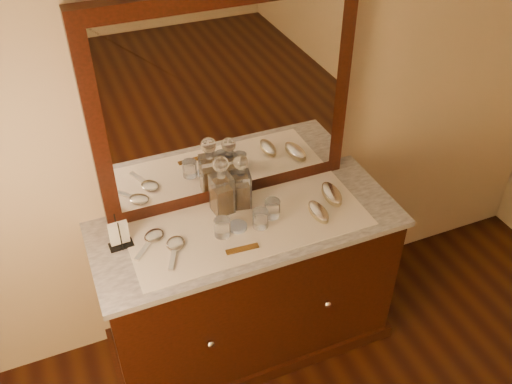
{
  "coord_description": "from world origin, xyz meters",
  "views": [
    {
      "loc": [
        -0.71,
        0.16,
        2.54
      ],
      "look_at": [
        0.0,
        1.85,
        1.1
      ],
      "focal_mm": 38.91,
      "sensor_mm": 36.0,
      "label": 1
    }
  ],
  "objects_px": {
    "comb": "(242,249)",
    "pin_dish": "(238,227)",
    "napkin_rack": "(119,235)",
    "decanter_right": "(241,187)",
    "hand_mirror_outer": "(152,238)",
    "brush_far": "(332,194)",
    "hand_mirror_inner": "(175,246)",
    "mirror_frame": "(226,102)",
    "dresser_cabinet": "(248,287)",
    "decanter_left": "(222,191)",
    "brush_near": "(318,212)"
  },
  "relations": [
    {
      "from": "napkin_rack",
      "to": "hand_mirror_inner",
      "type": "bearing_deg",
      "value": -27.39
    },
    {
      "from": "decanter_left",
      "to": "decanter_right",
      "type": "bearing_deg",
      "value": 2.38
    },
    {
      "from": "pin_dish",
      "to": "hand_mirror_inner",
      "type": "distance_m",
      "value": 0.3
    },
    {
      "from": "napkin_rack",
      "to": "hand_mirror_inner",
      "type": "height_order",
      "value": "napkin_rack"
    },
    {
      "from": "decanter_right",
      "to": "brush_far",
      "type": "bearing_deg",
      "value": -16.16
    },
    {
      "from": "decanter_left",
      "to": "brush_far",
      "type": "distance_m",
      "value": 0.54
    },
    {
      "from": "mirror_frame",
      "to": "pin_dish",
      "type": "relative_size",
      "value": 13.84
    },
    {
      "from": "hand_mirror_outer",
      "to": "napkin_rack",
      "type": "bearing_deg",
      "value": 170.55
    },
    {
      "from": "napkin_rack",
      "to": "hand_mirror_outer",
      "type": "relative_size",
      "value": 0.82
    },
    {
      "from": "mirror_frame",
      "to": "decanter_left",
      "type": "xyz_separation_m",
      "value": [
        -0.08,
        -0.12,
        -0.38
      ]
    },
    {
      "from": "decanter_left",
      "to": "hand_mirror_inner",
      "type": "height_order",
      "value": "decanter_left"
    },
    {
      "from": "comb",
      "to": "hand_mirror_inner",
      "type": "distance_m",
      "value": 0.29
    },
    {
      "from": "comb",
      "to": "hand_mirror_inner",
      "type": "height_order",
      "value": "hand_mirror_inner"
    },
    {
      "from": "comb",
      "to": "decanter_left",
      "type": "distance_m",
      "value": 0.31
    },
    {
      "from": "brush_far",
      "to": "mirror_frame",
      "type": "bearing_deg",
      "value": 151.39
    },
    {
      "from": "mirror_frame",
      "to": "brush_near",
      "type": "distance_m",
      "value": 0.66
    },
    {
      "from": "napkin_rack",
      "to": "hand_mirror_outer",
      "type": "height_order",
      "value": "napkin_rack"
    },
    {
      "from": "dresser_cabinet",
      "to": "napkin_rack",
      "type": "height_order",
      "value": "napkin_rack"
    },
    {
      "from": "napkin_rack",
      "to": "brush_far",
      "type": "height_order",
      "value": "napkin_rack"
    },
    {
      "from": "decanter_right",
      "to": "napkin_rack",
      "type": "bearing_deg",
      "value": -174.66
    },
    {
      "from": "pin_dish",
      "to": "mirror_frame",
      "type": "bearing_deg",
      "value": 77.76
    },
    {
      "from": "dresser_cabinet",
      "to": "hand_mirror_outer",
      "type": "relative_size",
      "value": 7.36
    },
    {
      "from": "comb",
      "to": "pin_dish",
      "type": "bearing_deg",
      "value": 80.97
    },
    {
      "from": "mirror_frame",
      "to": "hand_mirror_inner",
      "type": "bearing_deg",
      "value": -141.5
    },
    {
      "from": "comb",
      "to": "decanter_right",
      "type": "xyz_separation_m",
      "value": [
        0.11,
        0.29,
        0.1
      ]
    },
    {
      "from": "hand_mirror_inner",
      "to": "decanter_left",
      "type": "bearing_deg",
      "value": 30.11
    },
    {
      "from": "napkin_rack",
      "to": "brush_far",
      "type": "relative_size",
      "value": 0.87
    },
    {
      "from": "hand_mirror_outer",
      "to": "brush_far",
      "type": "bearing_deg",
      "value": -2.89
    },
    {
      "from": "comb",
      "to": "brush_far",
      "type": "bearing_deg",
      "value": 21.44
    },
    {
      "from": "mirror_frame",
      "to": "napkin_rack",
      "type": "xyz_separation_m",
      "value": [
        -0.57,
        -0.17,
        -0.44
      ]
    },
    {
      "from": "napkin_rack",
      "to": "decanter_right",
      "type": "xyz_separation_m",
      "value": [
        0.59,
        0.06,
        0.05
      ]
    },
    {
      "from": "brush_near",
      "to": "brush_far",
      "type": "height_order",
      "value": "brush_far"
    },
    {
      "from": "comb",
      "to": "hand_mirror_inner",
      "type": "relative_size",
      "value": 0.69
    },
    {
      "from": "decanter_right",
      "to": "hand_mirror_inner",
      "type": "bearing_deg",
      "value": -156.24
    },
    {
      "from": "brush_far",
      "to": "hand_mirror_outer",
      "type": "height_order",
      "value": "brush_far"
    },
    {
      "from": "dresser_cabinet",
      "to": "pin_dish",
      "type": "relative_size",
      "value": 16.14
    },
    {
      "from": "hand_mirror_inner",
      "to": "mirror_frame",
      "type": "bearing_deg",
      "value": 38.5
    },
    {
      "from": "hand_mirror_outer",
      "to": "hand_mirror_inner",
      "type": "height_order",
      "value": "same"
    },
    {
      "from": "brush_near",
      "to": "brush_far",
      "type": "xyz_separation_m",
      "value": [
        0.12,
        0.09,
        0.0
      ]
    },
    {
      "from": "pin_dish",
      "to": "hand_mirror_outer",
      "type": "height_order",
      "value": "hand_mirror_outer"
    },
    {
      "from": "mirror_frame",
      "to": "napkin_rack",
      "type": "relative_size",
      "value": 7.66
    },
    {
      "from": "brush_far",
      "to": "hand_mirror_outer",
      "type": "relative_size",
      "value": 0.95
    },
    {
      "from": "comb",
      "to": "decanter_left",
      "type": "xyz_separation_m",
      "value": [
        0.01,
        0.28,
        0.11
      ]
    },
    {
      "from": "hand_mirror_inner",
      "to": "dresser_cabinet",
      "type": "bearing_deg",
      "value": 6.31
    },
    {
      "from": "decanter_right",
      "to": "brush_near",
      "type": "relative_size",
      "value": 1.81
    },
    {
      "from": "decanter_left",
      "to": "brush_far",
      "type": "relative_size",
      "value": 1.69
    },
    {
      "from": "pin_dish",
      "to": "comb",
      "type": "distance_m",
      "value": 0.14
    },
    {
      "from": "brush_far",
      "to": "hand_mirror_inner",
      "type": "distance_m",
      "value": 0.8
    },
    {
      "from": "hand_mirror_inner",
      "to": "decanter_right",
      "type": "bearing_deg",
      "value": 23.76
    },
    {
      "from": "comb",
      "to": "brush_far",
      "type": "height_order",
      "value": "brush_far"
    }
  ]
}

